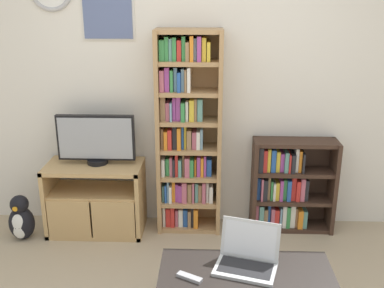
% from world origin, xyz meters
% --- Properties ---
extents(wall_back, '(6.97, 0.09, 2.60)m').
position_xyz_m(wall_back, '(-0.01, 1.72, 1.31)').
color(wall_back, silver).
rests_on(wall_back, ground_plane).
extents(tv_stand, '(0.85, 0.44, 0.64)m').
position_xyz_m(tv_stand, '(-0.87, 1.43, 0.32)').
color(tv_stand, tan).
rests_on(tv_stand, ground_plane).
extents(television, '(0.68, 0.18, 0.45)m').
position_xyz_m(television, '(-0.84, 1.48, 0.87)').
color(television, black).
rests_on(television, tv_stand).
extents(bookshelf_tall, '(0.56, 0.29, 1.81)m').
position_xyz_m(bookshelf_tall, '(-0.05, 1.55, 0.89)').
color(bookshelf_tall, tan).
rests_on(bookshelf_tall, ground_plane).
extents(bookshelf_short, '(0.74, 0.26, 0.86)m').
position_xyz_m(bookshelf_short, '(0.86, 1.56, 0.41)').
color(bookshelf_short, '#3D281E').
rests_on(bookshelf_short, ground_plane).
extents(coffee_table, '(1.07, 0.49, 0.47)m').
position_xyz_m(coffee_table, '(0.39, 0.14, 0.42)').
color(coffee_table, black).
rests_on(coffee_table, ground_plane).
extents(laptop, '(0.43, 0.38, 0.27)m').
position_xyz_m(laptop, '(0.40, 0.21, 0.53)').
color(laptop, '#B7BABC').
rests_on(laptop, coffee_table).
extents(remote_near_laptop, '(0.16, 0.11, 0.02)m').
position_xyz_m(remote_near_laptop, '(0.04, 0.06, 0.48)').
color(remote_near_laptop, '#99999E').
rests_on(remote_near_laptop, coffee_table).
extents(penguin_figurine, '(0.22, 0.20, 0.42)m').
position_xyz_m(penguin_figurine, '(-1.50, 1.26, 0.19)').
color(penguin_figurine, black).
rests_on(penguin_figurine, ground_plane).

